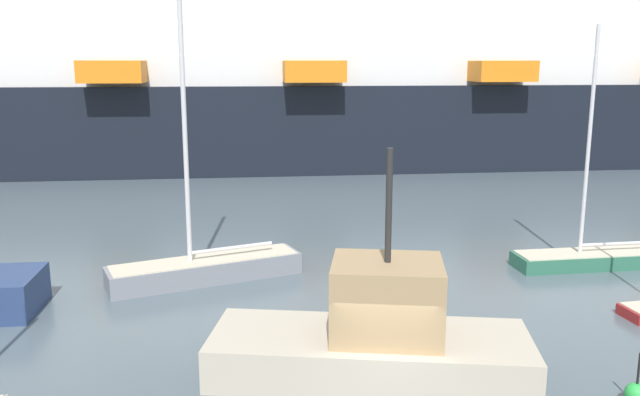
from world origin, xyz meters
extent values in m
cube|color=#2D6B51|center=(11.20, 10.11, 0.30)|extent=(6.50, 1.67, 0.59)
cube|color=beige|center=(11.20, 10.11, 0.61)|extent=(6.24, 1.53, 0.04)
cylinder|color=silver|center=(10.68, 10.11, 5.22)|extent=(0.16, 0.16, 9.26)
cylinder|color=silver|center=(12.14, 10.12, 0.94)|extent=(2.92, 0.14, 0.12)
cube|color=gray|center=(-4.71, 10.64, 0.41)|extent=(7.66, 3.87, 0.83)
cube|color=beige|center=(-4.71, 10.64, 0.85)|extent=(7.33, 3.65, 0.04)
cylinder|color=silver|center=(-5.28, 10.46, 6.97)|extent=(0.18, 0.18, 12.27)
cylinder|color=silver|center=(-3.67, 10.97, 1.18)|extent=(3.26, 1.16, 0.14)
cube|color=#BCB29E|center=(-0.09, 1.92, 0.59)|extent=(9.11, 5.05, 1.18)
cube|color=#A3845B|center=(0.33, 1.82, 2.21)|extent=(3.39, 2.97, 2.06)
cylinder|color=#262626|center=(0.33, 1.82, 4.75)|extent=(0.17, 0.17, 3.02)
sphere|color=green|center=(6.16, -0.58, 0.28)|extent=(0.56, 0.56, 0.56)
cylinder|color=black|center=(6.16, -0.58, 0.97)|extent=(0.06, 0.06, 0.82)
cube|color=black|center=(10.01, 42.09, 3.33)|extent=(121.50, 20.47, 6.66)
cube|color=white|center=(10.01, 42.09, 7.75)|extent=(111.76, 18.16, 2.18)
cube|color=white|center=(10.01, 42.09, 9.93)|extent=(105.06, 17.07, 2.18)
cube|color=white|center=(10.01, 42.09, 12.11)|extent=(98.35, 15.98, 2.18)
cube|color=orange|center=(-11.42, 33.90, 7.75)|extent=(4.46, 3.52, 1.53)
cube|color=orange|center=(2.70, 33.49, 7.75)|extent=(4.46, 3.52, 1.53)
cube|color=orange|center=(16.82, 33.08, 7.75)|extent=(4.46, 3.52, 1.53)
camera|label=1|loc=(-3.83, -14.29, 8.39)|focal=36.82mm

